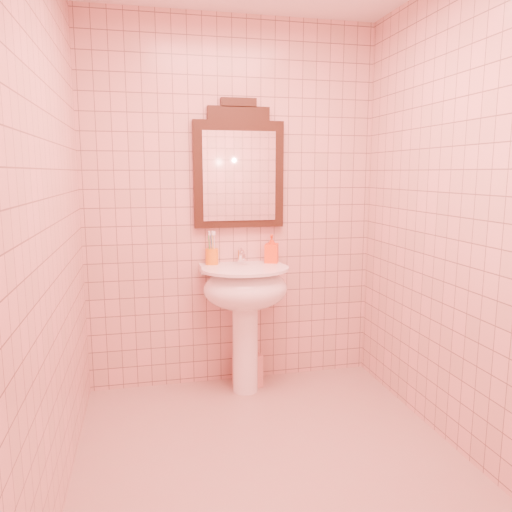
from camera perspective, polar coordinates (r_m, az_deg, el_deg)
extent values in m
plane|color=tan|center=(2.79, 1.93, -22.52)|extent=(2.20, 2.20, 0.00)
cube|color=tan|center=(3.45, -2.64, 5.69)|extent=(2.00, 0.02, 2.50)
cylinder|color=white|center=(3.42, -1.25, -9.76)|extent=(0.17, 0.17, 0.70)
ellipsoid|color=white|center=(3.30, -1.20, -3.79)|extent=(0.56, 0.46, 0.28)
cube|color=white|center=(3.43, -1.76, -1.30)|extent=(0.56, 0.15, 0.05)
cylinder|color=white|center=(3.27, -1.21, -1.49)|extent=(0.58, 0.58, 0.02)
cylinder|color=white|center=(3.42, -1.77, -0.07)|extent=(0.04, 0.04, 0.09)
cylinder|color=white|center=(3.36, -1.59, 0.37)|extent=(0.02, 0.10, 0.02)
cylinder|color=white|center=(3.32, -1.42, -0.11)|extent=(0.02, 0.02, 0.04)
cube|color=white|center=(3.42, -1.81, 0.87)|extent=(0.01, 0.07, 0.01)
cube|color=black|center=(3.42, -1.98, 9.27)|extent=(0.62, 0.05, 0.71)
cube|color=black|center=(3.44, -2.02, 15.97)|extent=(0.42, 0.05, 0.09)
cube|color=black|center=(3.45, -2.03, 17.12)|extent=(0.24, 0.05, 0.06)
cube|color=white|center=(3.39, -1.89, 9.10)|extent=(0.50, 0.01, 0.60)
cylinder|color=orange|center=(3.39, -5.06, -0.07)|extent=(0.09, 0.09, 0.11)
cylinder|color=silver|center=(3.38, -4.74, 0.72)|extent=(0.01, 0.01, 0.20)
cylinder|color=#338CD8|center=(3.40, -5.01, 0.76)|extent=(0.01, 0.01, 0.20)
cylinder|color=#E5334C|center=(3.39, -5.37, 0.73)|extent=(0.01, 0.01, 0.20)
cylinder|color=#3FBF59|center=(3.37, -5.31, 0.67)|extent=(0.01, 0.01, 0.20)
cylinder|color=#D8CC4C|center=(3.36, -4.93, 0.66)|extent=(0.01, 0.01, 0.20)
imported|color=#F04314|center=(3.43, 1.79, 0.83)|extent=(0.12, 0.12, 0.20)
cube|color=tan|center=(3.58, -0.97, -12.92)|extent=(0.20, 0.15, 0.23)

